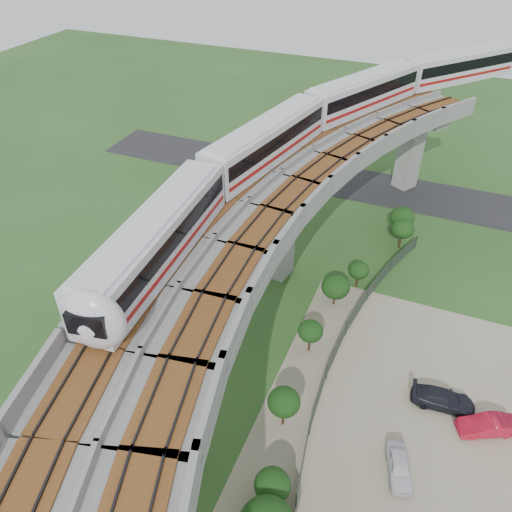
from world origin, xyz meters
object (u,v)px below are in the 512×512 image
(car_red, at_px, (487,425))
(car_white, at_px, (399,467))
(metro_train, at_px, (334,122))
(car_dark, at_px, (443,399))

(car_red, bearing_deg, car_white, -69.27)
(metro_train, relative_size, car_red, 15.12)
(car_white, xyz_separation_m, car_dark, (1.99, 6.23, 0.04))
(metro_train, xyz_separation_m, car_dark, (13.54, -17.00, -11.64))
(metro_train, distance_m, car_red, 27.07)
(metro_train, height_order, car_dark, metro_train)
(car_red, bearing_deg, car_dark, -136.16)
(car_dark, bearing_deg, metro_train, 34.05)
(metro_train, height_order, car_white, metro_train)
(metro_train, height_order, car_red, metro_train)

